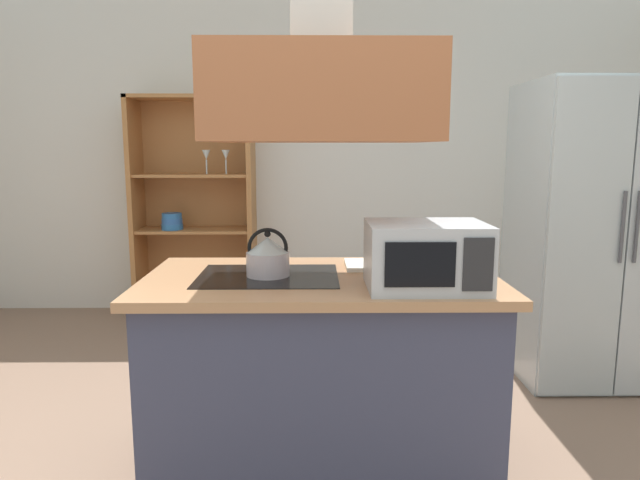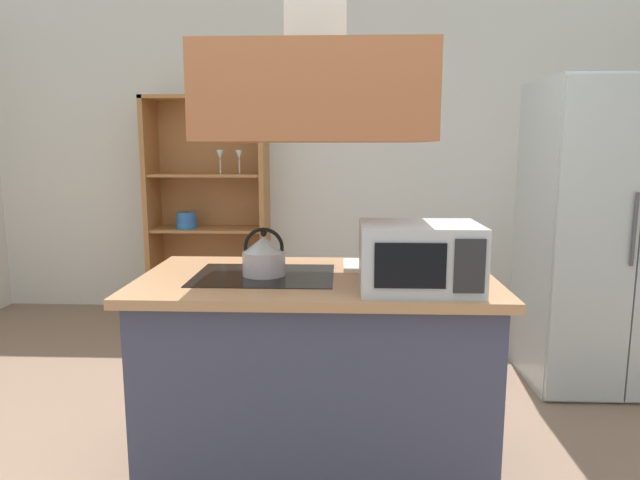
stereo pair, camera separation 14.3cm
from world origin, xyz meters
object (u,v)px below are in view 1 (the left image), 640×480
at_px(dish_cabinet, 196,220).
at_px(microwave, 426,256).
at_px(refrigerator, 594,233).
at_px(cutting_board, 382,265).
at_px(kettle, 268,256).

bearing_deg(dish_cabinet, microwave, -61.34).
bearing_deg(refrigerator, cutting_board, -148.26).
distance_m(refrigerator, dish_cabinet, 3.09).
relative_size(cutting_board, microwave, 0.74).
relative_size(dish_cabinet, microwave, 4.06).
xyz_separation_m(cutting_board, microwave, (0.12, -0.40, 0.12)).
bearing_deg(dish_cabinet, refrigerator, -26.61).
bearing_deg(kettle, dish_cabinet, 108.47).
height_order(refrigerator, kettle, refrigerator).
bearing_deg(microwave, cutting_board, 107.13).
xyz_separation_m(refrigerator, kettle, (-1.94, -1.07, 0.07)).
relative_size(refrigerator, dish_cabinet, 0.99).
relative_size(dish_cabinet, kettle, 8.98).
xyz_separation_m(refrigerator, dish_cabinet, (-2.77, 1.39, -0.09)).
bearing_deg(refrigerator, kettle, -151.14).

